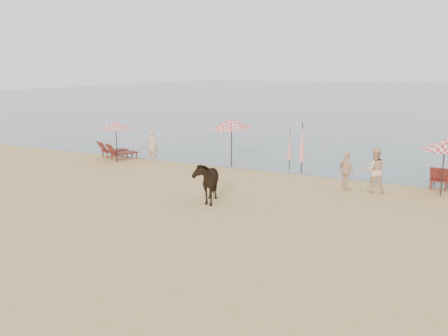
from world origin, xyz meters
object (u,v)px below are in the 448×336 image
object	(u,v)px
umbrella_open_left_a	(116,125)
umbrella_closed_left	(290,144)
umbrella_open_left_b	(232,123)
beachgoer_right_b	(346,171)
umbrella_open_right	(445,145)
umbrella_closed_right	(302,142)
beachgoer_right_a	(375,170)
lounger_cluster_left	(116,151)
cow	(206,181)
beachgoer_left	(152,145)

from	to	relation	value
umbrella_open_left_a	umbrella_closed_left	world-z (taller)	umbrella_open_left_a
umbrella_open_left_b	beachgoer_right_b	xyz separation A→B (m)	(6.14, -2.08, -1.40)
umbrella_open_right	umbrella_closed_right	world-z (taller)	umbrella_closed_right
umbrella_open_left_a	beachgoer_right_a	distance (m)	13.20
umbrella_open_left_b	umbrella_closed_right	size ratio (longest dim) A/B	1.06
lounger_cluster_left	umbrella_open_left_b	distance (m)	6.87
umbrella_open_left_b	umbrella_open_right	xyz separation A→B (m)	(9.62, -1.33, -0.20)
lounger_cluster_left	umbrella_closed_right	distance (m)	10.26
beachgoer_right_b	umbrella_open_right	bearing A→B (deg)	-125.37
umbrella_open_left_a	umbrella_closed_right	xyz separation A→B (m)	(9.50, 1.48, -0.44)
umbrella_open_left_b	umbrella_open_left_a	bearing A→B (deg)	168.85
umbrella_closed_left	beachgoer_right_a	bearing A→B (deg)	-31.50
umbrella_closed_left	umbrella_open_left_a	bearing A→B (deg)	-165.61
umbrella_open_left_b	umbrella_closed_right	distance (m)	3.64
cow	beachgoer_right_a	bearing A→B (deg)	16.19
cow	beachgoer_right_a	distance (m)	6.68
beachgoer_left	beachgoer_right_b	size ratio (longest dim) A/B	1.05
umbrella_open_left_a	beachgoer_right_a	xyz separation A→B (m)	(13.15, -0.53, -1.02)
umbrella_open_left_a	umbrella_closed_left	xyz separation A→B (m)	(8.65, 2.22, -0.70)
cow	beachgoer_left	size ratio (longest dim) A/B	1.12
lounger_cluster_left	umbrella_open_left_b	size ratio (longest dim) A/B	0.88
umbrella_open_left_b	beachgoer_right_a	bearing A→B (deg)	-40.32
umbrella_open_left_b	beachgoer_left	world-z (taller)	umbrella_open_left_b
beachgoer_right_a	beachgoer_right_b	distance (m)	1.09
umbrella_open_right	cow	world-z (taller)	umbrella_open_right
lounger_cluster_left	beachgoer_right_a	size ratio (longest dim) A/B	1.24
cow	beachgoer_right_b	size ratio (longest dim) A/B	1.18
lounger_cluster_left	beachgoer_left	distance (m)	2.25
umbrella_closed_left	umbrella_closed_right	world-z (taller)	umbrella_closed_right
umbrella_closed_left	beachgoer_right_b	xyz separation A→B (m)	(3.42, -2.85, -0.43)
umbrella_open_left_a	umbrella_open_left_b	size ratio (longest dim) A/B	0.84
beachgoer_right_b	lounger_cluster_left	bearing A→B (deg)	36.33
umbrella_open_left_a	beachgoer_left	size ratio (longest dim) A/B	1.30
umbrella_closed_right	beachgoer_right_b	xyz separation A→B (m)	(2.57, -2.11, -0.69)
beachgoer_right_a	umbrella_open_left_a	bearing A→B (deg)	-22.98
umbrella_closed_left	umbrella_open_left_b	bearing A→B (deg)	-164.29
umbrella_open_right	lounger_cluster_left	bearing A→B (deg)	161.55
umbrella_open_left_b	cow	xyz separation A→B (m)	(2.04, -6.20, -1.40)
umbrella_open_right	cow	bearing A→B (deg)	-163.62
umbrella_open_right	umbrella_closed_right	bearing A→B (deg)	150.99
cow	beachgoer_left	distance (m)	8.63
beachgoer_left	umbrella_closed_left	bearing A→B (deg)	-179.38
beachgoer_left	beachgoer_right_b	xyz separation A→B (m)	(10.54, -1.64, -0.04)
umbrella_closed_right	beachgoer_right_a	world-z (taller)	umbrella_closed_right
umbrella_open_left_a	cow	world-z (taller)	umbrella_open_left_a
umbrella_open_right	umbrella_closed_right	distance (m)	6.21
umbrella_closed_right	umbrella_closed_left	bearing A→B (deg)	139.13
umbrella_closed_right	beachgoer_left	distance (m)	8.02
cow	umbrella_open_left_b	bearing A→B (deg)	85.30
lounger_cluster_left	umbrella_open_left_a	bearing A→B (deg)	-23.03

